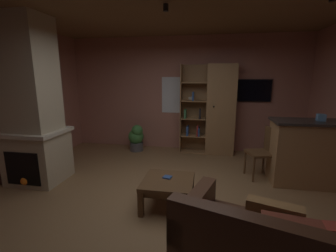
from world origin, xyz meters
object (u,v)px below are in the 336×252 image
(wall_mounted_tv, at_px, (251,90))
(coffee_table, at_px, (168,185))
(table_book_0, at_px, (167,177))
(kitchen_bar_counter, at_px, (315,153))
(potted_floor_plant, at_px, (136,138))
(stone_fireplace, at_px, (32,111))
(bookshelf_cabinet, at_px, (217,111))
(dining_chair, at_px, (264,149))
(tissue_box, at_px, (321,117))

(wall_mounted_tv, bearing_deg, coffee_table, -118.12)
(table_book_0, bearing_deg, kitchen_bar_counter, 24.71)
(kitchen_bar_counter, xyz_separation_m, potted_floor_plant, (-3.51, 1.24, -0.22))
(stone_fireplace, xyz_separation_m, bookshelf_cabinet, (3.09, 2.08, -0.21))
(stone_fireplace, height_order, coffee_table, stone_fireplace)
(table_book_0, bearing_deg, wall_mounted_tv, 61.00)
(coffee_table, bearing_deg, dining_chair, 39.77)
(coffee_table, bearing_deg, tissue_box, 26.31)
(bookshelf_cabinet, bearing_deg, tissue_box, -40.45)
(kitchen_bar_counter, bearing_deg, coffee_table, -153.84)
(wall_mounted_tv, bearing_deg, kitchen_bar_counter, -62.69)
(tissue_box, distance_m, potted_floor_plant, 3.83)
(table_book_0, bearing_deg, tissue_box, 24.87)
(coffee_table, xyz_separation_m, potted_floor_plant, (-1.22, 2.37, 0.01))
(bookshelf_cabinet, xyz_separation_m, coffee_table, (-0.70, -2.53, -0.71))
(kitchen_bar_counter, distance_m, tissue_box, 0.60)
(kitchen_bar_counter, height_order, coffee_table, kitchen_bar_counter)
(table_book_0, xyz_separation_m, potted_floor_plant, (-1.20, 2.31, -0.08))
(stone_fireplace, distance_m, wall_mounted_tv, 4.49)
(kitchen_bar_counter, bearing_deg, potted_floor_plant, 160.56)
(kitchen_bar_counter, bearing_deg, stone_fireplace, -171.68)
(bookshelf_cabinet, xyz_separation_m, wall_mounted_tv, (0.76, 0.21, 0.46))
(table_book_0, xyz_separation_m, wall_mounted_tv, (1.48, 2.68, 1.08))
(table_book_0, bearing_deg, stone_fireplace, 170.84)
(table_book_0, distance_m, dining_chair, 1.97)
(stone_fireplace, bearing_deg, table_book_0, -9.16)
(kitchen_bar_counter, relative_size, potted_floor_plant, 2.16)
(bookshelf_cabinet, height_order, coffee_table, bookshelf_cabinet)
(stone_fireplace, distance_m, potted_floor_plant, 2.43)
(tissue_box, distance_m, dining_chair, 1.02)
(bookshelf_cabinet, xyz_separation_m, kitchen_bar_counter, (1.59, -1.40, -0.48))
(dining_chair, distance_m, potted_floor_plant, 2.96)
(stone_fireplace, xyz_separation_m, table_book_0, (2.36, -0.38, -0.83))
(potted_floor_plant, bearing_deg, dining_chair, -21.74)
(table_book_0, bearing_deg, bookshelf_cabinet, 73.69)
(tissue_box, relative_size, coffee_table, 0.17)
(bookshelf_cabinet, bearing_deg, wall_mounted_tv, 15.47)
(kitchen_bar_counter, height_order, tissue_box, tissue_box)
(stone_fireplace, relative_size, dining_chair, 2.99)
(wall_mounted_tv, bearing_deg, table_book_0, -119.00)
(tissue_box, xyz_separation_m, dining_chair, (-0.79, 0.13, -0.62))
(kitchen_bar_counter, relative_size, table_book_0, 12.68)
(table_book_0, relative_size, wall_mounted_tv, 0.12)
(kitchen_bar_counter, bearing_deg, wall_mounted_tv, 117.31)
(table_book_0, height_order, wall_mounted_tv, wall_mounted_tv)
(kitchen_bar_counter, bearing_deg, bookshelf_cabinet, 138.71)
(tissue_box, relative_size, table_book_0, 1.07)
(bookshelf_cabinet, xyz_separation_m, table_book_0, (-0.72, -2.47, -0.62))
(bookshelf_cabinet, distance_m, dining_chair, 1.58)
(table_book_0, height_order, potted_floor_plant, potted_floor_plant)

